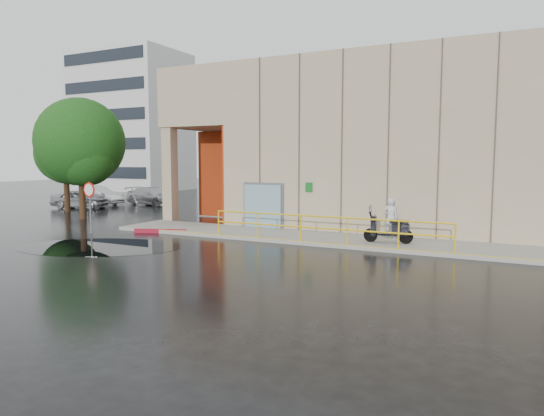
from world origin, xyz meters
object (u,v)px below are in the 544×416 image
(car_c, at_px, (152,196))
(tree_far, at_px, (65,156))
(stop_sign, at_px, (89,195))
(person, at_px, (391,218))
(car_a, at_px, (79,199))
(car_b, at_px, (95,195))
(scooter, at_px, (389,222))
(tree_near, at_px, (81,145))
(red_curb, at_px, (160,231))

(car_c, height_order, tree_far, tree_far)
(stop_sign, bearing_deg, person, 40.87)
(car_a, height_order, tree_far, tree_far)
(car_c, bearing_deg, car_b, 125.57)
(scooter, relative_size, tree_near, 0.28)
(person, relative_size, scooter, 0.87)
(car_b, bearing_deg, tree_near, -141.77)
(red_curb, xyz_separation_m, car_a, (-12.38, 6.54, 0.56))
(person, distance_m, tree_far, 21.42)
(scooter, bearing_deg, person, 92.66)
(person, distance_m, car_a, 22.68)
(tree_far, bearing_deg, car_a, 119.50)
(scooter, xyz_separation_m, red_curb, (-10.11, -1.13, -0.88))
(scooter, xyz_separation_m, car_a, (-22.50, 5.41, -0.32))
(stop_sign, height_order, car_c, stop_sign)
(tree_near, bearing_deg, car_b, 132.80)
(red_curb, bearing_deg, car_b, 146.44)
(person, bearing_deg, tree_near, 7.45)
(car_b, bearing_deg, person, -110.29)
(stop_sign, distance_m, car_b, 14.85)
(scooter, bearing_deg, tree_far, 163.77)
(tree_near, height_order, tree_far, tree_near)
(stop_sign, distance_m, tree_far, 10.52)
(person, relative_size, stop_sign, 0.71)
(car_b, bearing_deg, car_a, -161.12)
(stop_sign, relative_size, tree_near, 0.35)
(person, distance_m, car_c, 21.27)
(red_curb, bearing_deg, scooter, 6.36)
(tree_near, bearing_deg, red_curb, -17.12)
(person, relative_size, red_curb, 0.68)
(car_b, distance_m, car_c, 4.25)
(tree_far, bearing_deg, car_b, 116.32)
(person, bearing_deg, tree_far, 1.16)
(stop_sign, height_order, tree_far, tree_far)
(red_curb, height_order, car_a, car_a)
(stop_sign, bearing_deg, tree_near, 164.61)
(car_b, bearing_deg, scooter, -112.85)
(tree_near, bearing_deg, car_a, 140.07)
(stop_sign, bearing_deg, red_curb, 51.71)
(red_curb, relative_size, car_a, 0.63)
(car_b, bearing_deg, stop_sign, -138.84)
(stop_sign, height_order, tree_near, tree_near)
(car_a, distance_m, tree_far, 3.72)
(stop_sign, bearing_deg, car_a, 164.46)
(tree_near, bearing_deg, person, 0.36)
(person, bearing_deg, scooter, 106.92)
(stop_sign, xyz_separation_m, car_c, (-6.81, 12.25, -1.06))
(tree_far, bearing_deg, car_c, 75.33)
(person, xyz_separation_m, car_c, (-19.51, 8.47, -0.32))
(person, bearing_deg, stop_sign, 23.69)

